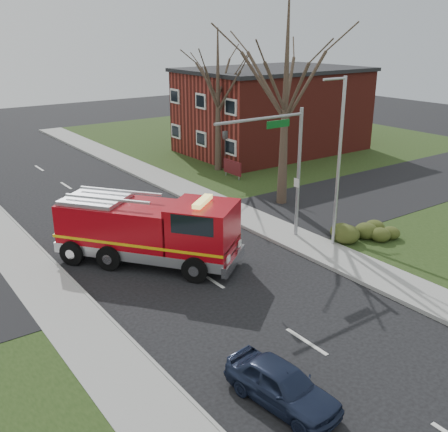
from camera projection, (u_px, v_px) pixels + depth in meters
ground at (210, 280)px, 23.06m from camera, size 120.00×120.00×0.00m
sidewalk_right at (312, 246)px, 26.45m from camera, size 2.40×80.00×0.15m
sidewalk_left at (74, 321)px, 19.63m from camera, size 2.40×80.00×0.15m
cross_street_right at (431, 178)px, 38.42m from camera, size 30.00×8.00×0.15m
brick_building at (273, 110)px, 46.03m from camera, size 15.40×10.40×7.25m
health_center_sign at (232, 168)px, 38.09m from camera, size 0.12×2.00×1.40m
hedge_corner at (365, 231)px, 27.06m from camera, size 2.80×2.00×0.90m
bare_tree_near at (286, 84)px, 30.37m from camera, size 6.00×6.00×12.00m
bare_tree_far at (218, 85)px, 38.38m from camera, size 5.25×5.25×10.50m
traffic_signal_mast at (280, 153)px, 25.49m from camera, size 5.29×0.18×6.80m
streetlight_pole at (338, 159)px, 25.07m from camera, size 1.48×0.16×8.40m
fire_engine at (150, 232)px, 24.36m from camera, size 7.25×8.33×3.35m
parked_car_maroon at (282, 385)px, 15.26m from camera, size 1.98×3.90×1.27m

